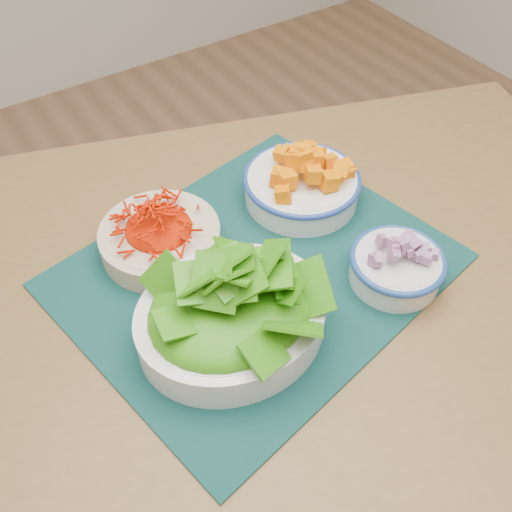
{
  "coord_description": "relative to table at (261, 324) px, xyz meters",
  "views": [
    {
      "loc": [
        -0.57,
        -0.42,
        1.42
      ],
      "look_at": [
        -0.25,
        0.06,
        0.78
      ],
      "focal_mm": 40.0,
      "sensor_mm": 36.0,
      "label": 1
    }
  ],
  "objects": [
    {
      "name": "ground",
      "position": [
        0.26,
        -0.02,
        -0.66
      ],
      "size": [
        4.0,
        4.0,
        0.0
      ],
      "primitive_type": "plane",
      "color": "#9D6F4C",
      "rests_on": "ground"
    },
    {
      "name": "table",
      "position": [
        0.0,
        0.0,
        0.0
      ],
      "size": [
        1.51,
        1.24,
        0.75
      ],
      "rotation": [
        0.0,
        0.0,
        -0.32
      ],
      "color": "brown",
      "rests_on": "ground"
    },
    {
      "name": "lettuce_bowl",
      "position": [
        -0.08,
        -0.04,
        0.15
      ],
      "size": [
        0.28,
        0.25,
        0.13
      ],
      "rotation": [
        0.0,
        0.0,
        -0.07
      ],
      "color": "white",
      "rests_on": "placemat"
    },
    {
      "name": "squash_bowl",
      "position": [
        0.17,
        0.13,
        0.14
      ],
      "size": [
        0.22,
        0.22,
        0.1
      ],
      "rotation": [
        0.0,
        0.0,
        -0.16
      ],
      "color": "white",
      "rests_on": "placemat"
    },
    {
      "name": "placemat",
      "position": [
        0.01,
        0.03,
        0.09
      ],
      "size": [
        0.62,
        0.54,
        0.0
      ],
      "primitive_type": "cube",
      "rotation": [
        0.0,
        0.0,
        0.19
      ],
      "color": "black",
      "rests_on": "table"
    },
    {
      "name": "carrot_bowl",
      "position": [
        -0.09,
        0.15,
        0.13
      ],
      "size": [
        0.2,
        0.2,
        0.07
      ],
      "rotation": [
        0.0,
        0.0,
        -0.09
      ],
      "color": "beige",
      "rests_on": "placemat"
    },
    {
      "name": "onion_bowl",
      "position": [
        0.18,
        -0.09,
        0.13
      ],
      "size": [
        0.14,
        0.14,
        0.08
      ],
      "rotation": [
        0.0,
        0.0,
        -0.03
      ],
      "color": "silver",
      "rests_on": "placemat"
    }
  ]
}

